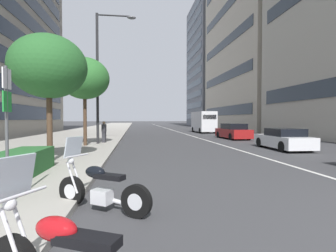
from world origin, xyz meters
name	(u,v)px	position (x,y,z in m)	size (l,w,h in m)	color
sidewalk_right_plaza	(89,133)	(30.00, 11.78, 0.07)	(160.00, 9.02, 0.15)	#A39E93
lane_centre_stripe	(176,131)	(35.00, 0.00, 0.00)	(110.00, 0.16, 0.01)	silver
motorcycle_far_end_row	(100,189)	(2.78, 6.77, 0.44)	(1.28, 1.95, 1.47)	black
car_mid_block_traffic	(283,139)	(11.90, -2.83, 0.60)	(4.17, 1.93, 1.27)	silver
car_following_behind	(233,132)	(20.00, -2.89, 0.67)	(4.51, 2.00, 1.41)	maroon
delivery_van_ahead	(203,122)	(30.57, -3.00, 1.49)	(5.15, 2.27, 2.80)	silver
parking_sign_by_curb	(7,118)	(2.96, 8.57, 1.86)	(0.32, 0.06, 2.73)	#47494C
street_lamp_with_banners	(103,67)	(15.42, 8.23, 5.35)	(1.26, 2.71, 8.83)	#232326
clipped_hedge_bed	(2,170)	(4.72, 9.52, 0.51)	(4.95, 1.10, 0.72)	#28602D
street_tree_mid_sidewalk	(49,67)	(8.18, 9.43, 3.88)	(2.92, 2.92, 4.99)	#473323
street_tree_far_plaza	(85,79)	(14.29, 9.23, 4.39)	(3.09, 3.09, 5.57)	#473323
pedestrian_on_plaza	(104,132)	(16.24, 8.29, 0.91)	(0.43, 0.31, 1.52)	#2D2D33
office_tower_near_left	(268,14)	(40.00, -17.22, 20.22)	(23.85, 15.99, 40.45)	beige
office_tower_mid_left	(223,66)	(63.25, -17.37, 16.11)	(18.19, 16.32, 32.21)	slate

